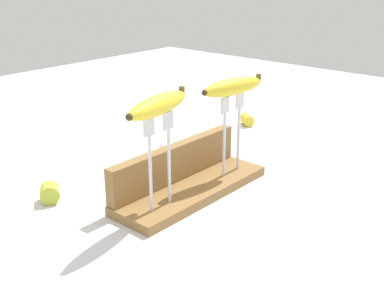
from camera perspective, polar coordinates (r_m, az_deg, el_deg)
ground_plane at (r=1.13m, az=0.00°, el=-5.77°), size 3.00×3.00×0.00m
wooden_board at (r=1.13m, az=0.00°, el=-5.28°), size 0.40×0.13×0.02m
board_backstop at (r=1.14m, az=-1.94°, el=-2.13°), size 0.39×0.03×0.08m
fork_stand_left at (r=0.99m, az=-3.78°, el=-1.09°), size 0.08×0.01×0.20m
fork_stand_right at (r=1.16m, az=4.63°, el=1.96°), size 0.08×0.01×0.19m
banana_raised_left at (r=0.95m, az=-3.92°, el=4.51°), size 0.20×0.07×0.04m
banana_raised_right at (r=1.13m, az=4.77°, el=6.63°), size 0.18×0.07×0.04m
fork_fallen_near at (r=1.41m, az=-1.55°, el=-0.24°), size 0.08×0.15×0.01m
banana_chunk_near at (r=1.13m, az=-16.09°, el=-5.43°), size 0.06×0.06×0.04m
banana_chunk_far at (r=1.62m, az=6.36°, el=2.82°), size 0.06×0.06×0.04m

